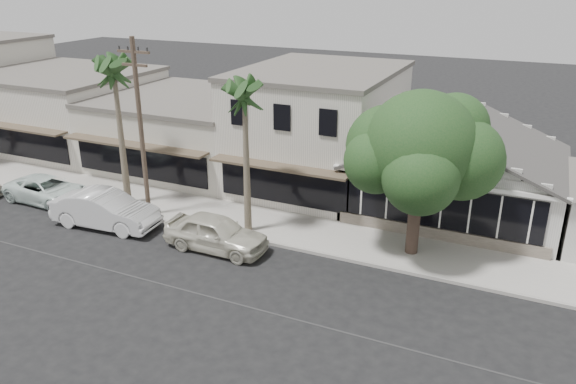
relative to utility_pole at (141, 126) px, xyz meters
The scene contains 13 objects.
ground 11.44m from the utility_pole, 30.02° to the right, with size 140.00×140.00×0.00m, color black.
sidewalk_north 5.06m from the utility_pole, 57.17° to the left, with size 90.00×3.50×0.15m, color #9E9991.
corner_shop 15.93m from the utility_pole, 27.45° to the left, with size 10.40×8.60×5.10m.
row_building_near 10.36m from the utility_pole, 54.14° to the left, with size 8.00×10.00×6.50m, color silver.
row_building_midnear 9.23m from the utility_pole, 109.87° to the left, with size 10.00×10.00×4.20m, color beige.
row_building_midfar 16.01m from the utility_pole, 148.42° to the left, with size 11.00×10.00×5.00m, color silver.
utility_pole is the anchor object (origin of this frame).
car_0 6.61m from the utility_pole, 18.16° to the right, with size 1.93×4.81×1.64m, color beige.
car_1 4.46m from the utility_pole, 123.45° to the right, with size 1.88×5.39×1.78m, color silver.
car_2 7.45m from the utility_pole, behind, with size 2.31×5.01×1.39m, color silver.
shade_tree 13.21m from the utility_pole, ahead, with size 6.64×6.00×7.37m.
palm_east 5.85m from the utility_pole, ahead, with size 3.09×3.09×7.83m.
palm_mid 3.22m from the utility_pole, 158.16° to the left, with size 3.23×3.23×8.39m.
Camera 1 is at (8.44, -15.73, 11.76)m, focal length 35.00 mm.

